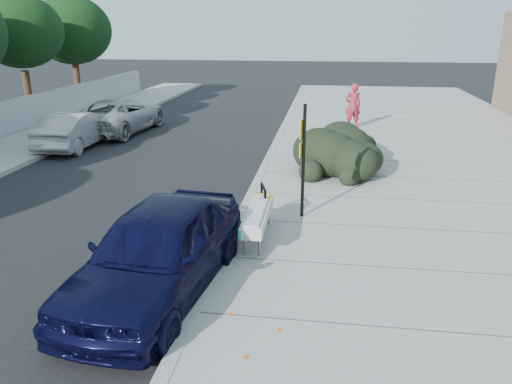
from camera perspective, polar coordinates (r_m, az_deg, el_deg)
ground at (r=9.89m, az=-4.10°, el=-8.16°), size 120.00×120.00×0.00m
sidewalk_near at (r=14.76m, az=22.11°, el=-0.08°), size 11.20×50.00×0.15m
curb_near at (r=14.44m, az=0.06°, el=0.96°), size 0.22×50.00×0.17m
curb_far at (r=17.43m, az=-26.99°, el=1.98°), size 0.22×50.00×0.17m
tree_far_e at (r=26.85m, az=-25.43°, el=16.25°), size 4.00×4.00×5.90m
tree_far_f at (r=31.18m, az=-20.32°, el=16.93°), size 4.40×4.40×6.07m
bench at (r=10.43m, az=0.19°, el=-2.68°), size 0.45×2.17×0.65m
bike_rack at (r=11.26m, az=0.84°, el=-0.98°), size 0.21×0.58×0.88m
sign_post at (r=11.42m, az=5.39°, el=4.30°), size 0.14×0.30×2.65m
hedge at (r=16.03m, az=9.78°, el=5.47°), size 2.61×4.25×1.49m
sedan_navy at (r=8.67m, az=-11.18°, el=-6.60°), size 2.43×4.89×1.60m
wagon_silver at (r=20.27m, az=-19.89°, el=6.73°), size 1.52×4.20×1.38m
suv_silver at (r=22.72m, az=-15.34°, el=8.45°), size 2.87×5.46×1.46m
pedestrian at (r=22.48m, az=11.02°, el=9.65°), size 0.80×0.62×1.93m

